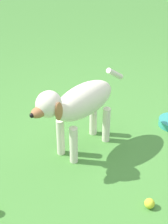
# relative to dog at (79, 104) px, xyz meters

# --- Properties ---
(ground) EXTENTS (14.00, 14.00, 0.00)m
(ground) POSITION_rel_dog_xyz_m (0.13, -0.13, -0.41)
(ground) COLOR #478438
(dog) EXTENTS (0.56, 0.78, 0.62)m
(dog) POSITION_rel_dog_xyz_m (0.00, 0.00, 0.00)
(dog) COLOR silver
(dog) RESTS_ON ground
(tennis_ball_2) EXTENTS (0.07, 0.07, 0.07)m
(tennis_ball_2) POSITION_rel_dog_xyz_m (0.54, -0.50, -0.37)
(tennis_ball_2) COLOR #CFD532
(tennis_ball_2) RESTS_ON ground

